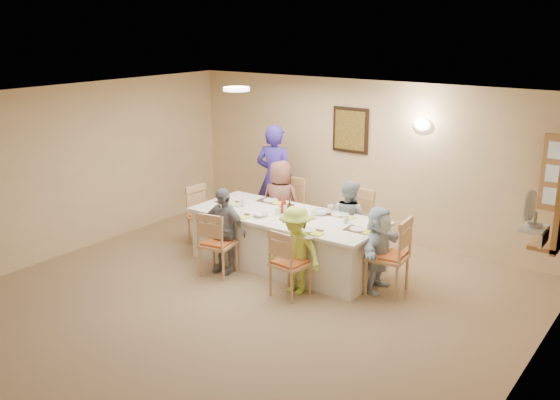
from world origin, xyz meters
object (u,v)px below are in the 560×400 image
Objects in this scene: diner_front_left at (223,230)px; condiment_ketchup at (284,205)px; chair_front_left at (218,242)px; chair_right_end at (388,255)px; diner_front_right at (296,250)px; chair_front_right at (290,262)px; chair_back_left at (285,211)px; diner_back_left at (281,203)px; dining_table at (287,240)px; caregiver at (275,179)px; diner_right_end at (379,249)px; chair_back_right at (353,225)px; diner_back_right at (349,221)px; desk_fan at (533,213)px; chair_left_end at (205,216)px.

diner_front_left reaches higher than condiment_ketchup.
chair_front_left is 2.29m from chair_right_end.
chair_front_right is at bearing -87.62° from diner_front_right.
diner_back_left reaches higher than chair_back_left.
dining_table is 1.54× the size of caregiver.
chair_front_right is at bearing -52.81° from chair_back_left.
diner_front_left is (0.00, -1.36, -0.06)m from diner_back_left.
diner_front_left is (0.00, -1.48, 0.09)m from chair_back_left.
condiment_ketchup is at bearing 85.47° from diner_right_end.
diner_right_end is (1.42, 0.00, 0.18)m from dining_table.
diner_back_left is (-1.20, -0.12, 0.15)m from chair_back_right.
diner_back_right is 1.00× the size of diner_front_left.
desk_fan reaches higher than chair_back_left.
desk_fan is at bearing -170.24° from chair_front_right.
chair_right_end is 1.17m from diner_front_right.
chair_back_left is 1.11× the size of chair_front_left.
chair_right_end is at bearing -133.83° from chair_front_right.
diner_front_right is at bearing -5.51° from diner_front_left.
chair_front_right is 1.24m from chair_right_end.
chair_back_right reaches higher than chair_front_left.
chair_back_left is 2.29m from chair_right_end.
desk_fan is 2.18m from chair_right_end.
desk_fan is at bearing 3.59° from diner_front_right.
chair_back_right is 0.85× the size of diner_back_right.
chair_front_right is 0.97× the size of chair_left_end.
diner_front_right is at bearing -83.93° from chair_front_right.
dining_table is 1.00m from chair_front_right.
diner_back_left is at bearing 68.60° from diner_right_end.
caregiver reaches higher than diner_back_right.
diner_back_left is 0.84m from condiment_ketchup.
chair_front_left is 0.90× the size of chair_right_end.
diner_right_end is (2.97, 0.00, 0.10)m from chair_left_end.
chair_back_left is 0.20m from diner_back_left.
diner_right_end is at bearing -1.74° from condiment_ketchup.
chair_front_right reaches higher than dining_table.
chair_back_left is at bearing -45.88° from chair_left_end.
diner_front_left is at bearing -89.68° from chair_back_left.
chair_front_left is 2.05m from caregiver.
diner_back_right is at bearing 42.25° from condiment_ketchup.
chair_right_end is at bearing -85.99° from chair_left_end.
desk_fan is 2.27m from diner_right_end.
desk_fan reaches higher than diner_back_left.
desk_fan is at bearing 151.75° from diner_back_left.
chair_back_left is 1.91m from diner_front_right.
chair_back_right is 1.15m from diner_right_end.
chair_back_right reaches higher than chair_left_end.
chair_left_end is at bearing 180.00° from dining_table.
chair_back_right is at bearing 92.38° from diner_front_right.
chair_back_right is 0.15m from diner_back_right.
diner_back_right reaches higher than chair_back_right.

